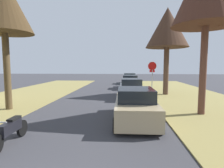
{
  "coord_description": "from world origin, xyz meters",
  "views": [
    {
      "loc": [
        1.6,
        -1.5,
        2.58
      ],
      "look_at": [
        1.03,
        6.86,
        1.76
      ],
      "focal_mm": 28.77,
      "sensor_mm": 36.0,
      "label": 1
    }
  ],
  "objects_px": {
    "parked_sedan_green": "(129,79)",
    "stop_sign_far": "(152,71)",
    "parked_sedan_white": "(131,89)",
    "parked_sedan_tan": "(135,106)",
    "street_tree_right_mid_b": "(167,28)",
    "parked_sedan_silver": "(130,82)",
    "parked_motorcycle": "(11,130)",
    "street_tree_left_mid_a": "(3,5)"
  },
  "relations": [
    {
      "from": "street_tree_left_mid_a",
      "to": "street_tree_right_mid_b",
      "type": "bearing_deg",
      "value": 31.13
    },
    {
      "from": "parked_sedan_silver",
      "to": "parked_sedan_green",
      "type": "height_order",
      "value": "same"
    },
    {
      "from": "parked_sedan_tan",
      "to": "parked_sedan_silver",
      "type": "relative_size",
      "value": 1.0
    },
    {
      "from": "street_tree_left_mid_a",
      "to": "parked_sedan_white",
      "type": "distance_m",
      "value": 10.39
    },
    {
      "from": "stop_sign_far",
      "to": "parked_sedan_silver",
      "type": "bearing_deg",
      "value": 113.5
    },
    {
      "from": "parked_sedan_tan",
      "to": "parked_motorcycle",
      "type": "xyz_separation_m",
      "value": [
        -4.28,
        -2.87,
        -0.24
      ]
    },
    {
      "from": "parked_sedan_green",
      "to": "stop_sign_far",
      "type": "bearing_deg",
      "value": -80.14
    },
    {
      "from": "parked_motorcycle",
      "to": "parked_sedan_tan",
      "type": "bearing_deg",
      "value": 33.82
    },
    {
      "from": "parked_sedan_green",
      "to": "parked_motorcycle",
      "type": "distance_m",
      "value": 21.93
    },
    {
      "from": "parked_sedan_tan",
      "to": "parked_sedan_green",
      "type": "relative_size",
      "value": 1.0
    },
    {
      "from": "stop_sign_far",
      "to": "street_tree_right_mid_b",
      "type": "distance_m",
      "value": 3.93
    },
    {
      "from": "street_tree_right_mid_b",
      "to": "parked_sedan_green",
      "type": "distance_m",
      "value": 12.09
    },
    {
      "from": "stop_sign_far",
      "to": "parked_sedan_green",
      "type": "bearing_deg",
      "value": 99.86
    },
    {
      "from": "stop_sign_far",
      "to": "parked_sedan_tan",
      "type": "distance_m",
      "value": 8.74
    },
    {
      "from": "parked_sedan_tan",
      "to": "parked_sedan_green",
      "type": "bearing_deg",
      "value": 89.16
    },
    {
      "from": "parked_sedan_white",
      "to": "parked_motorcycle",
      "type": "relative_size",
      "value": 2.15
    },
    {
      "from": "stop_sign_far",
      "to": "parked_motorcycle",
      "type": "xyz_separation_m",
      "value": [
        -6.33,
        -11.24,
        -1.71
      ]
    },
    {
      "from": "street_tree_right_mid_b",
      "to": "parked_sedan_green",
      "type": "height_order",
      "value": "street_tree_right_mid_b"
    },
    {
      "from": "parked_sedan_silver",
      "to": "parked_sedan_green",
      "type": "distance_m",
      "value": 5.82
    },
    {
      "from": "stop_sign_far",
      "to": "parked_sedan_green",
      "type": "xyz_separation_m",
      "value": [
        -1.77,
        10.21,
        -1.47
      ]
    },
    {
      "from": "street_tree_right_mid_b",
      "to": "parked_sedan_tan",
      "type": "bearing_deg",
      "value": -111.85
    },
    {
      "from": "street_tree_right_mid_b",
      "to": "parked_sedan_white",
      "type": "height_order",
      "value": "street_tree_right_mid_b"
    },
    {
      "from": "street_tree_right_mid_b",
      "to": "street_tree_left_mid_a",
      "type": "relative_size",
      "value": 0.99
    },
    {
      "from": "street_tree_right_mid_b",
      "to": "street_tree_left_mid_a",
      "type": "bearing_deg",
      "value": -148.87
    },
    {
      "from": "street_tree_right_mid_b",
      "to": "parked_sedan_green",
      "type": "bearing_deg",
      "value": 105.78
    },
    {
      "from": "parked_sedan_silver",
      "to": "parked_sedan_tan",
      "type": "bearing_deg",
      "value": -90.62
    },
    {
      "from": "stop_sign_far",
      "to": "street_tree_left_mid_a",
      "type": "height_order",
      "value": "street_tree_left_mid_a"
    },
    {
      "from": "parked_sedan_white",
      "to": "parked_sedan_green",
      "type": "relative_size",
      "value": 1.0
    },
    {
      "from": "street_tree_right_mid_b",
      "to": "parked_sedan_white",
      "type": "bearing_deg",
      "value": -154.89
    },
    {
      "from": "street_tree_right_mid_b",
      "to": "parked_sedan_silver",
      "type": "xyz_separation_m",
      "value": [
        -3.1,
        4.68,
        -5.2
      ]
    },
    {
      "from": "stop_sign_far",
      "to": "street_tree_right_mid_b",
      "type": "xyz_separation_m",
      "value": [
        1.19,
        -0.29,
        3.73
      ]
    },
    {
      "from": "stop_sign_far",
      "to": "parked_sedan_white",
      "type": "relative_size",
      "value": 0.67
    },
    {
      "from": "parked_sedan_green",
      "to": "parked_sedan_silver",
      "type": "bearing_deg",
      "value": -91.31
    },
    {
      "from": "parked_sedan_white",
      "to": "parked_sedan_silver",
      "type": "height_order",
      "value": "same"
    },
    {
      "from": "stop_sign_far",
      "to": "parked_sedan_white",
      "type": "bearing_deg",
      "value": -138.09
    },
    {
      "from": "street_tree_right_mid_b",
      "to": "parked_sedan_tan",
      "type": "relative_size",
      "value": 1.74
    },
    {
      "from": "street_tree_right_mid_b",
      "to": "parked_sedan_silver",
      "type": "bearing_deg",
      "value": 123.54
    },
    {
      "from": "stop_sign_far",
      "to": "street_tree_left_mid_a",
      "type": "relative_size",
      "value": 0.38
    },
    {
      "from": "stop_sign_far",
      "to": "parked_sedan_white",
      "type": "distance_m",
      "value": 3.05
    },
    {
      "from": "street_tree_left_mid_a",
      "to": "parked_sedan_green",
      "type": "height_order",
      "value": "street_tree_left_mid_a"
    },
    {
      "from": "parked_sedan_white",
      "to": "parked_motorcycle",
      "type": "xyz_separation_m",
      "value": [
        -4.34,
        -9.46,
        -0.24
      ]
    },
    {
      "from": "parked_sedan_white",
      "to": "stop_sign_far",
      "type": "bearing_deg",
      "value": 41.91
    }
  ]
}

